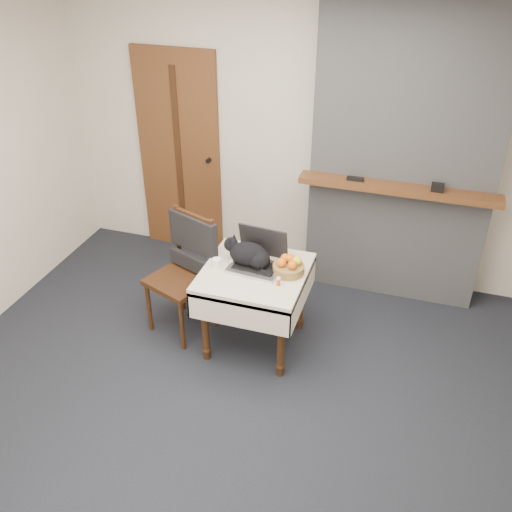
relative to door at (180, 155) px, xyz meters
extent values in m
plane|color=black|center=(1.20, -1.97, -1.00)|extent=(4.50, 4.50, 0.00)
cube|color=beige|center=(1.20, 0.03, 0.30)|extent=(4.50, 0.02, 2.60)
cube|color=white|center=(1.20, -1.97, 1.60)|extent=(4.50, 4.00, 0.02)
cube|color=brown|center=(0.00, 0.00, 0.00)|extent=(0.82, 0.05, 2.00)
cube|color=#371E0F|center=(0.00, -0.03, 0.00)|extent=(0.06, 0.01, 1.70)
cylinder|color=black|center=(0.32, -0.04, 0.00)|extent=(0.04, 0.06, 0.04)
cube|color=gray|center=(2.10, -0.12, 0.30)|extent=(1.50, 0.30, 2.60)
cube|color=brown|center=(2.10, -0.36, 0.10)|extent=(1.62, 0.18, 0.05)
cube|color=black|center=(1.75, -0.36, 0.14)|extent=(0.14, 0.04, 0.03)
cube|color=black|center=(2.40, -0.36, 0.16)|extent=(0.10, 0.07, 0.06)
cylinder|color=#371E0F|center=(0.88, -1.59, -0.68)|extent=(0.06, 0.06, 0.64)
sphere|color=#371E0F|center=(0.88, -1.59, -0.92)|extent=(0.07, 0.07, 0.07)
cylinder|color=#371E0F|center=(1.48, -1.59, -0.68)|extent=(0.06, 0.06, 0.64)
sphere|color=#371E0F|center=(1.48, -1.59, -0.92)|extent=(0.07, 0.07, 0.07)
cylinder|color=#371E0F|center=(0.88, -0.99, -0.68)|extent=(0.06, 0.06, 0.64)
sphere|color=#371E0F|center=(0.88, -0.99, -0.92)|extent=(0.07, 0.07, 0.07)
cylinder|color=#371E0F|center=(1.48, -0.99, -0.68)|extent=(0.06, 0.06, 0.64)
sphere|color=#371E0F|center=(1.48, -0.99, -0.92)|extent=(0.07, 0.07, 0.07)
cube|color=beige|center=(1.18, -1.29, -0.33)|extent=(0.78, 0.78, 0.06)
cube|color=beige|center=(1.18, -1.67, -0.44)|extent=(0.78, 0.01, 0.22)
cube|color=beige|center=(1.18, -0.90, -0.44)|extent=(0.78, 0.01, 0.22)
cube|color=beige|center=(0.80, -1.29, -0.44)|extent=(0.01, 0.78, 0.22)
cube|color=beige|center=(1.57, -1.29, -0.44)|extent=(0.01, 0.78, 0.22)
cube|color=#B7B7BC|center=(1.18, -1.27, -0.29)|extent=(0.41, 0.30, 0.02)
cube|color=black|center=(1.18, -1.27, -0.27)|extent=(0.34, 0.21, 0.00)
cube|color=black|center=(1.19, -1.10, -0.14)|extent=(0.39, 0.10, 0.27)
cube|color=#A6C2F3|center=(1.19, -1.11, -0.14)|extent=(0.36, 0.09, 0.24)
ellipsoid|color=black|center=(1.11, -1.23, -0.20)|extent=(0.33, 0.23, 0.19)
ellipsoid|color=black|center=(1.21, -1.24, -0.22)|extent=(0.18, 0.20, 0.16)
sphere|color=black|center=(0.96, -1.20, -0.16)|extent=(0.13, 0.13, 0.11)
ellipsoid|color=white|center=(0.93, -1.19, -0.18)|extent=(0.06, 0.06, 0.05)
ellipsoid|color=white|center=(0.99, -1.20, -0.24)|extent=(0.06, 0.07, 0.08)
cone|color=black|center=(0.97, -1.23, -0.10)|extent=(0.04, 0.05, 0.05)
cone|color=black|center=(0.98, -1.17, -0.10)|extent=(0.04, 0.05, 0.05)
cylinder|color=black|center=(1.26, -1.32, -0.28)|extent=(0.16, 0.11, 0.03)
sphere|color=white|center=(0.98, -1.24, -0.28)|extent=(0.04, 0.04, 0.04)
sphere|color=white|center=(0.99, -1.17, -0.28)|extent=(0.04, 0.04, 0.04)
cylinder|color=white|center=(0.89, -1.34, -0.26)|extent=(0.07, 0.07, 0.08)
cylinder|color=#B55216|center=(1.40, -1.42, -0.27)|extent=(0.03, 0.03, 0.05)
cylinder|color=white|center=(1.40, -1.42, -0.24)|extent=(0.03, 0.03, 0.01)
cylinder|color=olive|center=(1.43, -1.24, -0.27)|extent=(0.24, 0.24, 0.07)
sphere|color=#E85113|center=(1.38, -1.26, -0.20)|extent=(0.07, 0.07, 0.07)
sphere|color=#E85113|center=(1.47, -1.27, -0.20)|extent=(0.07, 0.07, 0.07)
sphere|color=#E85113|center=(1.43, -1.19, -0.20)|extent=(0.07, 0.07, 0.07)
sphere|color=#F7FF29|center=(1.49, -1.21, -0.20)|extent=(0.07, 0.07, 0.07)
sphere|color=#E85113|center=(1.39, -1.20, -0.20)|extent=(0.07, 0.07, 0.07)
cube|color=black|center=(1.37, -1.21, -0.30)|extent=(0.16, 0.03, 0.01)
cube|color=#371E0F|center=(0.55, -1.29, -0.52)|extent=(0.58, 0.58, 0.04)
cylinder|color=#371E0F|center=(0.30, -1.39, -0.76)|extent=(0.04, 0.04, 0.48)
cylinder|color=#371E0F|center=(0.66, -1.53, -0.76)|extent=(0.04, 0.04, 0.48)
cylinder|color=#371E0F|center=(0.44, -1.04, -0.76)|extent=(0.04, 0.04, 0.48)
cylinder|color=#371E0F|center=(0.80, -1.18, -0.76)|extent=(0.04, 0.04, 0.48)
cylinder|color=#371E0F|center=(0.44, -1.04, -0.25)|extent=(0.04, 0.04, 0.53)
cylinder|color=#371E0F|center=(0.80, -1.18, -0.25)|extent=(0.04, 0.04, 0.53)
cube|color=#371E0F|center=(0.62, -1.11, -0.15)|extent=(0.37, 0.17, 0.30)
cube|color=black|center=(0.61, -1.12, -0.17)|extent=(0.46, 0.23, 0.30)
camera|label=1|loc=(2.30, -4.71, 2.06)|focal=40.00mm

